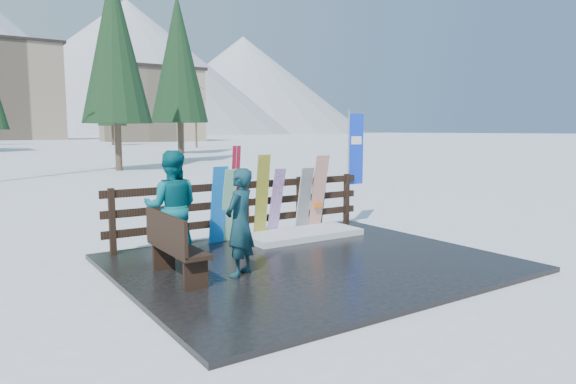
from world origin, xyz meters
TOP-DOWN VIEW (x-y plane):
  - ground at (0.00, 0.00)m, footprint 700.00×700.00m
  - deck at (0.00, 0.00)m, footprint 6.00×5.00m
  - fence at (0.00, 2.20)m, footprint 5.60×0.10m
  - snow_patch at (0.95, 1.60)m, footprint 2.39×1.00m
  - bench at (-2.28, 0.20)m, footprint 0.41×1.50m
  - snowboard_0 at (-0.70, 1.98)m, footprint 0.30×0.28m
  - snowboard_1 at (-0.50, 1.98)m, footprint 0.26×0.36m
  - snowboard_2 at (0.24, 1.98)m, footprint 0.27×0.24m
  - snowboard_3 at (0.57, 1.98)m, footprint 0.25×0.37m
  - snowboard_4 at (1.27, 1.98)m, footprint 0.30×0.29m
  - snowboard_5 at (1.63, 1.98)m, footprint 0.33×0.35m
  - ski_pair_a at (-0.32, 2.05)m, footprint 0.16×0.24m
  - ski_pair_b at (1.78, 2.05)m, footprint 0.17×0.27m
  - rental_flag at (2.85, 2.25)m, footprint 0.45×0.04m
  - person_front at (-1.37, -0.11)m, footprint 0.69×0.63m
  - person_back at (-1.93, 1.15)m, footprint 1.09×1.00m
  - trees at (4.15, 49.76)m, footprint 41.96×68.82m

SIDE VIEW (x-z plane):
  - ground at x=0.00m, z-range 0.00..0.00m
  - deck at x=0.00m, z-range 0.00..0.08m
  - snow_patch at x=0.95m, z-range 0.08..0.20m
  - bench at x=-2.28m, z-range 0.11..1.08m
  - fence at x=0.00m, z-range 0.16..1.31m
  - snowboard_4 at x=1.27m, z-range 0.08..1.44m
  - snowboard_3 at x=0.57m, z-range 0.08..1.46m
  - snowboard_1 at x=-0.50m, z-range 0.08..1.49m
  - snowboard_0 at x=-0.70m, z-range 0.08..1.55m
  - person_front at x=-1.37m, z-range 0.08..1.67m
  - ski_pair_b at x=1.78m, z-range 0.08..1.68m
  - snowboard_5 at x=1.63m, z-range 0.08..1.69m
  - snowboard_2 at x=0.24m, z-range 0.08..1.74m
  - person_back at x=-1.93m, z-range 0.08..1.89m
  - ski_pair_a at x=-0.32m, z-range 0.08..1.92m
  - rental_flag at x=2.85m, z-range 0.39..2.99m
  - trees at x=4.15m, z-range -0.79..12.52m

